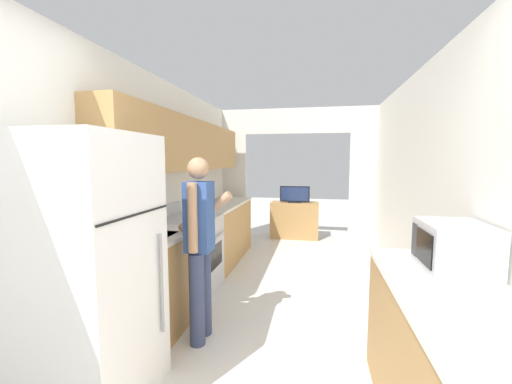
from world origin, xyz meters
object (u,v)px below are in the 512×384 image
at_px(television, 295,195).
at_px(range_oven, 189,255).
at_px(refrigerator, 87,272).
at_px(tv_cabinet, 295,220).
at_px(microwave, 454,247).
at_px(person, 200,244).

bearing_deg(television, range_oven, -109.60).
relative_size(refrigerator, tv_cabinet, 1.82).
relative_size(refrigerator, television, 2.94).
xyz_separation_m(microwave, television, (-1.25, 4.21, -0.16)).
distance_m(microwave, television, 4.40).
distance_m(person, microwave, 1.86).
xyz_separation_m(microwave, tv_cabinet, (-1.25, 4.26, -0.68)).
xyz_separation_m(range_oven, tv_cabinet, (1.03, 2.93, -0.09)).
height_order(refrigerator, television, refrigerator).
height_order(refrigerator, tv_cabinet, refrigerator).
bearing_deg(range_oven, television, 70.40).
relative_size(microwave, tv_cabinet, 0.47).
height_order(range_oven, tv_cabinet, range_oven).
bearing_deg(refrigerator, microwave, 9.30).
relative_size(tv_cabinet, television, 1.62).
distance_m(range_oven, tv_cabinet, 3.10).
bearing_deg(person, tv_cabinet, -8.33).
bearing_deg(range_oven, tv_cabinet, 70.66).
height_order(person, microwave, person).
xyz_separation_m(range_oven, television, (1.03, 2.88, 0.43)).
height_order(refrigerator, microwave, refrigerator).
bearing_deg(person, microwave, -104.22).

